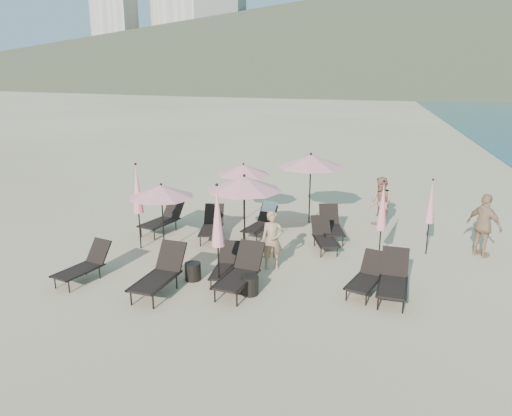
% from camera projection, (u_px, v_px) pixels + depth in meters
% --- Properties ---
extents(ground, '(800.00, 800.00, 0.00)m').
position_uv_depth(ground, '(272.00, 293.00, 12.12)').
color(ground, '#D6BA8C').
rests_on(ground, ground).
extents(volcanic_headland, '(690.00, 690.00, 55.00)m').
position_uv_depth(volcanic_headland, '(496.00, 27.00, 275.56)').
color(volcanic_headland, brown).
rests_on(volcanic_headland, ground).
extents(hotel_skyline, '(109.00, 82.00, 55.00)m').
position_uv_depth(hotel_skyline, '(193.00, 32.00, 279.36)').
color(hotel_skyline, beige).
rests_on(hotel_skyline, ground).
extents(lounger_0, '(1.05, 1.69, 0.91)m').
position_uv_depth(lounger_0, '(85.00, 264.00, 12.73)').
color(lounger_0, black).
rests_on(lounger_0, ground).
extents(lounger_1, '(0.91, 1.90, 1.05)m').
position_uv_depth(lounger_1, '(160.00, 273.00, 12.03)').
color(lounger_1, black).
rests_on(lounger_1, ground).
extents(lounger_2, '(0.63, 1.51, 0.85)m').
position_uv_depth(lounger_2, '(226.00, 265.00, 12.75)').
color(lounger_2, black).
rests_on(lounger_2, ground).
extents(lounger_3, '(1.00, 1.89, 1.03)m').
position_uv_depth(lounger_3, '(241.00, 272.00, 12.14)').
color(lounger_3, black).
rests_on(lounger_3, ground).
extents(lounger_4, '(1.04, 1.63, 0.88)m').
position_uv_depth(lounger_4, '(367.00, 276.00, 12.06)').
color(lounger_4, black).
rests_on(lounger_4, ground).
extents(lounger_5, '(0.83, 1.79, 1.00)m').
position_uv_depth(lounger_5, '(393.00, 278.00, 11.79)').
color(lounger_5, black).
rests_on(lounger_5, ground).
extents(lounger_6, '(1.16, 1.88, 1.01)m').
position_uv_depth(lounger_6, '(164.00, 218.00, 16.49)').
color(lounger_6, black).
rests_on(lounger_6, ground).
extents(lounger_7, '(0.89, 1.74, 0.96)m').
position_uv_depth(lounger_7, '(212.00, 225.00, 15.85)').
color(lounger_7, black).
rests_on(lounger_7, ground).
extents(lounger_8, '(0.99, 1.68, 0.99)m').
position_uv_depth(lounger_8, '(262.00, 221.00, 16.17)').
color(lounger_8, black).
rests_on(lounger_8, ground).
extents(lounger_9, '(0.99, 1.61, 0.87)m').
position_uv_depth(lounger_9, '(324.00, 236.00, 14.94)').
color(lounger_9, black).
rests_on(lounger_9, ground).
extents(lounger_10, '(0.96, 1.75, 0.95)m').
position_uv_depth(lounger_10, '(331.00, 225.00, 15.85)').
color(lounger_10, black).
rests_on(lounger_10, ground).
extents(umbrella_open_0, '(1.93, 1.93, 2.08)m').
position_uv_depth(umbrella_open_0, '(161.00, 191.00, 14.35)').
color(umbrella_open_0, black).
rests_on(umbrella_open_0, ground).
extents(umbrella_open_1, '(2.20, 2.20, 2.37)m').
position_uv_depth(umbrella_open_1, '(244.00, 184.00, 14.15)').
color(umbrella_open_1, black).
rests_on(umbrella_open_1, ground).
extents(umbrella_open_2, '(1.91, 1.91, 2.06)m').
position_uv_depth(umbrella_open_2, '(244.00, 170.00, 17.41)').
color(umbrella_open_2, black).
rests_on(umbrella_open_2, ground).
extents(umbrella_open_3, '(2.31, 2.31, 2.48)m').
position_uv_depth(umbrella_open_3, '(311.00, 161.00, 16.96)').
color(umbrella_open_3, black).
rests_on(umbrella_open_3, ground).
extents(umbrella_closed_0, '(0.32, 0.32, 2.69)m').
position_uv_depth(umbrella_closed_0, '(217.00, 217.00, 11.74)').
color(umbrella_closed_0, black).
rests_on(umbrella_closed_0, ground).
extents(umbrella_closed_1, '(0.26, 0.26, 2.26)m').
position_uv_depth(umbrella_closed_1, '(431.00, 202.00, 14.18)').
color(umbrella_closed_1, black).
rests_on(umbrella_closed_1, ground).
extents(umbrella_closed_2, '(0.31, 0.31, 2.62)m').
position_uv_depth(umbrella_closed_2, '(137.00, 190.00, 14.58)').
color(umbrella_closed_2, black).
rests_on(umbrella_closed_2, ground).
extents(umbrella_closed_3, '(0.28, 0.28, 2.41)m').
position_uv_depth(umbrella_closed_3, '(382.00, 207.00, 13.34)').
color(umbrella_closed_3, black).
rests_on(umbrella_closed_3, ground).
extents(side_table_0, '(0.42, 0.42, 0.46)m').
position_uv_depth(side_table_0, '(193.00, 271.00, 12.79)').
color(side_table_0, black).
rests_on(side_table_0, ground).
extents(side_table_1, '(0.42, 0.42, 0.47)m').
position_uv_depth(side_table_1, '(250.00, 285.00, 11.97)').
color(side_table_1, black).
rests_on(side_table_1, ground).
extents(beachgoer_a, '(0.66, 0.51, 1.62)m').
position_uv_depth(beachgoer_a, '(272.00, 240.00, 13.36)').
color(beachgoer_a, '#9E7956').
rests_on(beachgoer_a, ground).
extents(beachgoer_b, '(0.99, 1.06, 1.74)m').
position_uv_depth(beachgoer_b, '(381.00, 203.00, 16.77)').
color(beachgoer_b, '#AF6E5A').
rests_on(beachgoer_b, ground).
extents(beachgoer_c, '(1.07, 1.10, 1.85)m').
position_uv_depth(beachgoer_c, '(484.00, 226.00, 14.20)').
color(beachgoer_c, tan).
rests_on(beachgoer_c, ground).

